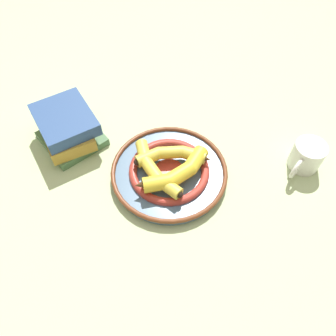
{
  "coord_description": "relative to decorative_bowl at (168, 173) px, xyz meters",
  "views": [
    {
      "loc": [
        0.38,
        0.34,
        0.73
      ],
      "look_at": [
        0.0,
        0.01,
        0.04
      ],
      "focal_mm": 35.0,
      "sensor_mm": 36.0,
      "label": 1
    }
  ],
  "objects": [
    {
      "name": "banana_c",
      "position": [
        0.03,
        -0.02,
        0.03
      ],
      "size": [
        0.09,
        0.21,
        0.03
      ],
      "rotation": [
        0.0,
        0.0,
        7.56
      ],
      "color": "yellow",
      "rests_on": "decorative_bowl"
    },
    {
      "name": "ground_plane",
      "position": [
        -0.0,
        -0.01,
        -0.02
      ],
      "size": [
        2.8,
        2.8,
        0.0
      ],
      "primitive_type": "plane",
      "color": "#B2C693"
    },
    {
      "name": "banana_a",
      "position": [
        0.01,
        0.03,
        0.04
      ],
      "size": [
        0.22,
        0.1,
        0.04
      ],
      "rotation": [
        0.0,
        0.0,
        2.92
      ],
      "color": "yellow",
      "rests_on": "decorative_bowl"
    },
    {
      "name": "decorative_bowl",
      "position": [
        0.0,
        0.0,
        0.0
      ],
      "size": [
        0.31,
        0.31,
        0.03
      ],
      "color": "slate",
      "rests_on": "ground_plane"
    },
    {
      "name": "banana_b",
      "position": [
        -0.03,
        -0.01,
        0.03
      ],
      "size": [
        0.15,
        0.16,
        0.03
      ],
      "rotation": [
        0.0,
        0.0,
        5.5
      ],
      "color": "gold",
      "rests_on": "decorative_bowl"
    },
    {
      "name": "book_stack",
      "position": [
        0.09,
        -0.3,
        0.03
      ],
      "size": [
        0.2,
        0.22,
        0.1
      ],
      "rotation": [
        0.0,
        0.0,
        4.4
      ],
      "color": "#4C754C",
      "rests_on": "ground_plane"
    },
    {
      "name": "coffee_mug",
      "position": [
        -0.27,
        0.25,
        0.02
      ],
      "size": [
        0.13,
        0.08,
        0.08
      ],
      "rotation": [
        0.0,
        0.0,
        6.28
      ],
      "color": "white",
      "rests_on": "ground_plane"
    }
  ]
}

